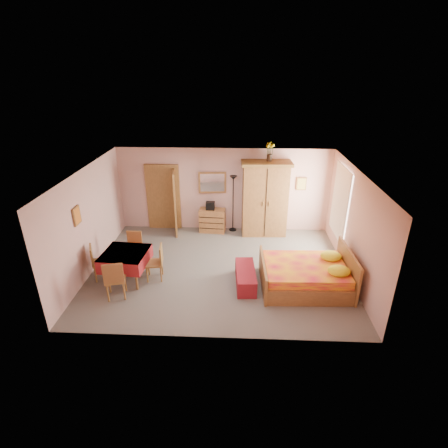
{
  "coord_description": "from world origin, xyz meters",
  "views": [
    {
      "loc": [
        0.47,
        -7.74,
        4.83
      ],
      "look_at": [
        0.1,
        0.3,
        1.15
      ],
      "focal_mm": 28.0,
      "sensor_mm": 36.0,
      "label": 1
    }
  ],
  "objects_px": {
    "wall_mirror": "(212,183)",
    "bench": "(246,277)",
    "chest_of_drawers": "(212,220)",
    "dining_table": "(127,266)",
    "stereo": "(210,206)",
    "chair_north": "(134,249)",
    "floor_lamp": "(233,204)",
    "chair_south": "(115,278)",
    "chair_east": "(154,263)",
    "sunflower_vase": "(270,152)",
    "chair_west": "(101,262)",
    "bed": "(305,269)",
    "wardrobe": "(265,199)"
  },
  "relations": [
    {
      "from": "wall_mirror",
      "to": "dining_table",
      "type": "bearing_deg",
      "value": -126.24
    },
    {
      "from": "chair_south",
      "to": "chair_east",
      "type": "distance_m",
      "value": 1.03
    },
    {
      "from": "sunflower_vase",
      "to": "chair_south",
      "type": "bearing_deg",
      "value": -135.77
    },
    {
      "from": "wall_mirror",
      "to": "sunflower_vase",
      "type": "height_order",
      "value": "sunflower_vase"
    },
    {
      "from": "stereo",
      "to": "bench",
      "type": "relative_size",
      "value": 0.22
    },
    {
      "from": "wardrobe",
      "to": "bench",
      "type": "height_order",
      "value": "wardrobe"
    },
    {
      "from": "sunflower_vase",
      "to": "dining_table",
      "type": "bearing_deg",
      "value": -141.72
    },
    {
      "from": "bench",
      "to": "chair_west",
      "type": "bearing_deg",
      "value": 177.95
    },
    {
      "from": "sunflower_vase",
      "to": "chair_east",
      "type": "distance_m",
      "value": 4.5
    },
    {
      "from": "wall_mirror",
      "to": "sunflower_vase",
      "type": "relative_size",
      "value": 1.53
    },
    {
      "from": "stereo",
      "to": "wardrobe",
      "type": "distance_m",
      "value": 1.68
    },
    {
      "from": "chest_of_drawers",
      "to": "chair_east",
      "type": "xyz_separation_m",
      "value": [
        -1.21,
        -2.75,
        0.07
      ]
    },
    {
      "from": "chest_of_drawers",
      "to": "bench",
      "type": "bearing_deg",
      "value": -66.47
    },
    {
      "from": "chair_east",
      "to": "dining_table",
      "type": "bearing_deg",
      "value": 89.54
    },
    {
      "from": "wall_mirror",
      "to": "bench",
      "type": "distance_m",
      "value": 3.54
    },
    {
      "from": "floor_lamp",
      "to": "chair_south",
      "type": "bearing_deg",
      "value": -125.03
    },
    {
      "from": "dining_table",
      "to": "bench",
      "type": "bearing_deg",
      "value": -1.51
    },
    {
      "from": "chest_of_drawers",
      "to": "bench",
      "type": "distance_m",
      "value": 3.08
    },
    {
      "from": "stereo",
      "to": "bed",
      "type": "bearing_deg",
      "value": -49.8
    },
    {
      "from": "bench",
      "to": "stereo",
      "type": "bearing_deg",
      "value": 110.3
    },
    {
      "from": "chair_north",
      "to": "chair_west",
      "type": "xyz_separation_m",
      "value": [
        -0.6,
        -0.72,
        0.02
      ]
    },
    {
      "from": "stereo",
      "to": "dining_table",
      "type": "relative_size",
      "value": 0.26
    },
    {
      "from": "chair_south",
      "to": "chair_east",
      "type": "height_order",
      "value": "chair_south"
    },
    {
      "from": "stereo",
      "to": "chair_north",
      "type": "xyz_separation_m",
      "value": [
        -1.86,
        -2.05,
        -0.44
      ]
    },
    {
      "from": "chair_south",
      "to": "chair_west",
      "type": "distance_m",
      "value": 0.95
    },
    {
      "from": "chest_of_drawers",
      "to": "dining_table",
      "type": "height_order",
      "value": "dining_table"
    },
    {
      "from": "sunflower_vase",
      "to": "chair_west",
      "type": "relative_size",
      "value": 0.61
    },
    {
      "from": "bed",
      "to": "dining_table",
      "type": "distance_m",
      "value": 4.28
    },
    {
      "from": "wall_mirror",
      "to": "bench",
      "type": "height_order",
      "value": "wall_mirror"
    },
    {
      "from": "dining_table",
      "to": "chair_west",
      "type": "height_order",
      "value": "chair_west"
    },
    {
      "from": "wall_mirror",
      "to": "bench",
      "type": "bearing_deg",
      "value": -76.45
    },
    {
      "from": "sunflower_vase",
      "to": "bench",
      "type": "distance_m",
      "value": 3.79
    },
    {
      "from": "chair_west",
      "to": "dining_table",
      "type": "bearing_deg",
      "value": 62.87
    },
    {
      "from": "dining_table",
      "to": "wardrobe",
      "type": "bearing_deg",
      "value": 38.61
    },
    {
      "from": "chair_south",
      "to": "chair_north",
      "type": "bearing_deg",
      "value": 76.74
    },
    {
      "from": "bed",
      "to": "chair_south",
      "type": "xyz_separation_m",
      "value": [
        -4.31,
        -0.59,
        0.0
      ]
    },
    {
      "from": "wardrobe",
      "to": "dining_table",
      "type": "height_order",
      "value": "wardrobe"
    },
    {
      "from": "stereo",
      "to": "floor_lamp",
      "type": "bearing_deg",
      "value": 10.95
    },
    {
      "from": "stereo",
      "to": "wardrobe",
      "type": "xyz_separation_m",
      "value": [
        1.66,
        -0.04,
        0.27
      ]
    },
    {
      "from": "stereo",
      "to": "chair_north",
      "type": "distance_m",
      "value": 2.8
    },
    {
      "from": "stereo",
      "to": "chair_west",
      "type": "height_order",
      "value": "stereo"
    },
    {
      "from": "sunflower_vase",
      "to": "floor_lamp",
      "type": "bearing_deg",
      "value": 171.9
    },
    {
      "from": "sunflower_vase",
      "to": "chair_west",
      "type": "height_order",
      "value": "sunflower_vase"
    },
    {
      "from": "floor_lamp",
      "to": "wall_mirror",
      "type": "bearing_deg",
      "value": 172.42
    },
    {
      "from": "chair_south",
      "to": "stereo",
      "type": "bearing_deg",
      "value": 48.54
    },
    {
      "from": "wardrobe",
      "to": "chair_north",
      "type": "relative_size",
      "value": 2.64
    },
    {
      "from": "wall_mirror",
      "to": "chair_east",
      "type": "distance_m",
      "value": 3.38
    },
    {
      "from": "bench",
      "to": "dining_table",
      "type": "distance_m",
      "value": 2.9
    },
    {
      "from": "chair_south",
      "to": "dining_table",
      "type": "bearing_deg",
      "value": 73.69
    },
    {
      "from": "floor_lamp",
      "to": "bench",
      "type": "height_order",
      "value": "floor_lamp"
    }
  ]
}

